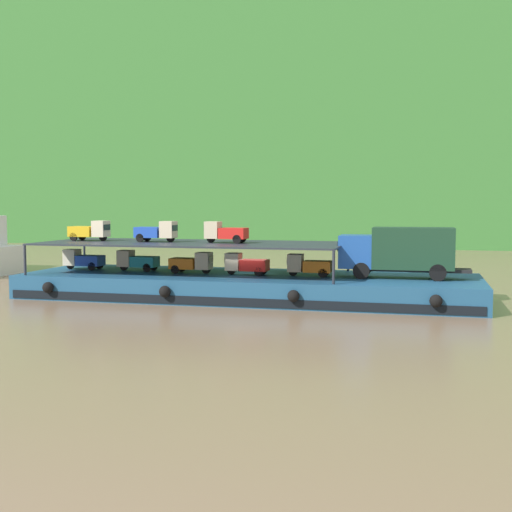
% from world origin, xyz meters
% --- Properties ---
extents(ground_plane, '(400.00, 400.00, 0.00)m').
position_xyz_m(ground_plane, '(0.00, 0.00, 0.00)').
color(ground_plane, '#7F664C').
extents(hillside_far_bank, '(123.19, 39.45, 40.62)m').
position_xyz_m(hillside_far_bank, '(0.00, 67.62, 22.88)').
color(hillside_far_bank, '#387533').
rests_on(hillside_far_bank, ground).
extents(cargo_barge, '(29.01, 9.12, 1.50)m').
position_xyz_m(cargo_barge, '(0.00, -0.03, 0.75)').
color(cargo_barge, navy).
rests_on(cargo_barge, ground).
extents(covered_lorry, '(7.88, 2.36, 3.10)m').
position_xyz_m(covered_lorry, '(9.52, 0.16, 3.19)').
color(covered_lorry, '#1E4C99').
rests_on(covered_lorry, cargo_barge).
extents(cargo_rack, '(19.81, 7.76, 2.00)m').
position_xyz_m(cargo_rack, '(-3.80, 0.00, 3.44)').
color(cargo_rack, '#232833').
rests_on(cargo_rack, cargo_barge).
extents(mini_truck_lower_stern, '(2.75, 1.22, 1.38)m').
position_xyz_m(mini_truck_lower_stern, '(-11.88, 0.42, 2.19)').
color(mini_truck_lower_stern, '#1E47B7').
rests_on(mini_truck_lower_stern, cargo_barge).
extents(mini_truck_lower_aft, '(2.76, 1.24, 1.38)m').
position_xyz_m(mini_truck_lower_aft, '(-7.86, 0.46, 2.19)').
color(mini_truck_lower_aft, teal).
rests_on(mini_truck_lower_aft, cargo_barge).
extents(mini_truck_lower_mid, '(2.77, 1.25, 1.38)m').
position_xyz_m(mini_truck_lower_mid, '(-3.72, -0.13, 2.19)').
color(mini_truck_lower_mid, orange).
rests_on(mini_truck_lower_mid, cargo_barge).
extents(mini_truck_lower_fore, '(2.76, 1.23, 1.38)m').
position_xyz_m(mini_truck_lower_fore, '(-0.03, -0.23, 2.19)').
color(mini_truck_lower_fore, red).
rests_on(mini_truck_lower_fore, cargo_barge).
extents(mini_truck_lower_bow, '(2.74, 1.20, 1.38)m').
position_xyz_m(mini_truck_lower_bow, '(3.99, -0.10, 2.19)').
color(mini_truck_lower_bow, orange).
rests_on(mini_truck_lower_bow, cargo_barge).
extents(mini_truck_upper_stern, '(2.79, 1.29, 1.38)m').
position_xyz_m(mini_truck_upper_stern, '(-11.23, 0.30, 4.19)').
color(mini_truck_upper_stern, gold).
rests_on(mini_truck_upper_stern, cargo_rack).
extents(mini_truck_upper_mid, '(2.77, 1.26, 1.38)m').
position_xyz_m(mini_truck_upper_mid, '(-6.27, 0.14, 4.19)').
color(mini_truck_upper_mid, '#1E47B7').
rests_on(mini_truck_upper_mid, cargo_rack).
extents(mini_truck_upper_fore, '(2.78, 1.26, 1.38)m').
position_xyz_m(mini_truck_upper_fore, '(-1.52, 0.13, 4.19)').
color(mini_truck_upper_fore, red).
rests_on(mini_truck_upper_fore, cargo_rack).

